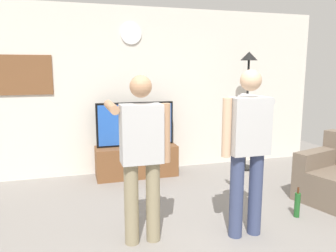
% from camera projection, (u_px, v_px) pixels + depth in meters
% --- Properties ---
extents(back_wall, '(6.40, 0.10, 2.70)m').
position_uv_depth(back_wall, '(141.00, 91.00, 5.52)').
color(back_wall, silver).
rests_on(back_wall, ground_plane).
extents(tv_stand, '(1.29, 0.48, 0.50)m').
position_uv_depth(tv_stand, '(137.00, 161.00, 5.33)').
color(tv_stand, brown).
rests_on(tv_stand, ground_plane).
extents(television, '(1.24, 0.07, 0.70)m').
position_uv_depth(television, '(135.00, 124.00, 5.27)').
color(television, black).
rests_on(television, tv_stand).
extents(wall_clock, '(0.34, 0.03, 0.34)m').
position_uv_depth(wall_clock, '(131.00, 34.00, 5.26)').
color(wall_clock, white).
extents(framed_picture, '(0.77, 0.04, 0.59)m').
position_uv_depth(framed_picture, '(25.00, 75.00, 4.92)').
color(framed_picture, brown).
extents(floor_lamp, '(0.32, 0.32, 1.99)m').
position_uv_depth(floor_lamp, '(248.00, 86.00, 5.52)').
color(floor_lamp, black).
rests_on(floor_lamp, ground_plane).
extents(person_standing_nearer_lamp, '(0.58, 0.78, 1.66)m').
position_uv_depth(person_standing_nearer_lamp, '(141.00, 151.00, 3.19)').
color(person_standing_nearer_lamp, gray).
rests_on(person_standing_nearer_lamp, ground_plane).
extents(person_standing_nearer_couch, '(0.58, 0.78, 1.71)m').
position_uv_depth(person_standing_nearer_couch, '(247.00, 144.00, 3.32)').
color(person_standing_nearer_couch, '#384266').
rests_on(person_standing_nearer_couch, ground_plane).
extents(beverage_bottle, '(0.07, 0.07, 0.36)m').
position_uv_depth(beverage_bottle, '(297.00, 205.00, 3.86)').
color(beverage_bottle, '#1E5923').
rests_on(beverage_bottle, ground_plane).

